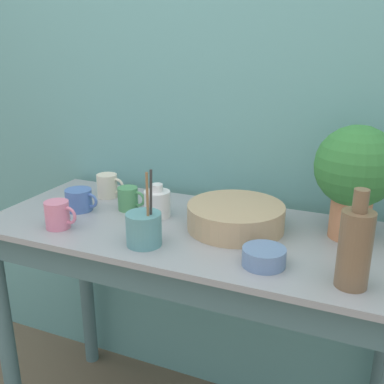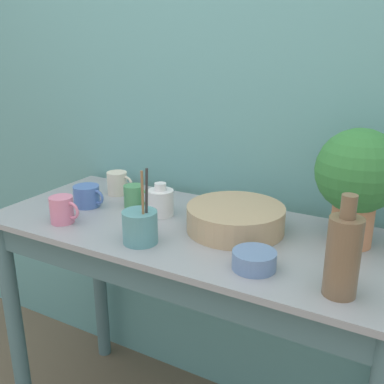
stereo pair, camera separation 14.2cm
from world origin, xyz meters
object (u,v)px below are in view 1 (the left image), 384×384
object	(u,v)px
utensil_cup	(144,229)
bowl_wash_large	(236,217)
potted_plant	(355,172)
bottle_short	(157,203)
bottle_tall	(355,247)
mug_cream	(108,186)
mug_blue	(79,200)
mug_pink	(58,215)
mug_green	(129,199)
bowl_small_blue	(264,257)

from	to	relation	value
utensil_cup	bowl_wash_large	bearing A→B (deg)	46.75
potted_plant	bowl_wash_large	world-z (taller)	potted_plant
bowl_wash_large	bottle_short	size ratio (longest dim) A/B	2.70
potted_plant	utensil_cup	bearing A→B (deg)	-151.65
bottle_tall	utensil_cup	xyz separation A→B (m)	(-0.58, 0.01, -0.05)
mug_cream	mug_blue	size ratio (longest dim) A/B	0.91
bottle_tall	mug_cream	xyz separation A→B (m)	(-0.92, 0.33, -0.06)
bottle_tall	mug_pink	xyz separation A→B (m)	(-0.90, 0.01, -0.06)
mug_blue	utensil_cup	bearing A→B (deg)	-24.60
mug_pink	mug_green	size ratio (longest dim) A/B	1.08
mug_blue	utensil_cup	size ratio (longest dim) A/B	0.54
bowl_wash_large	mug_pink	size ratio (longest dim) A/B	2.75
potted_plant	bowl_wash_large	distance (m)	0.38
potted_plant	bowl_wash_large	size ratio (longest dim) A/B	1.11
mug_blue	mug_green	bearing A→B (deg)	24.42
potted_plant	mug_cream	distance (m)	0.90
bottle_short	mug_blue	world-z (taller)	bottle_short
potted_plant	mug_pink	bearing A→B (deg)	-161.22
bowl_wash_large	utensil_cup	xyz separation A→B (m)	(-0.21, -0.22, 0.01)
mug_pink	utensil_cup	distance (m)	0.32
bowl_wash_large	bottle_short	world-z (taller)	bottle_short
mug_blue	mug_green	xyz separation A→B (m)	(0.16, 0.07, 0.00)
mug_pink	mug_green	distance (m)	0.26
mug_green	utensil_cup	xyz separation A→B (m)	(0.19, -0.23, 0.01)
bottle_tall	mug_pink	distance (m)	0.90
mug_blue	mug_cream	bearing A→B (deg)	85.39
potted_plant	bottle_tall	world-z (taller)	potted_plant
bowl_wash_large	mug_green	size ratio (longest dim) A/B	2.96
mug_pink	mug_cream	bearing A→B (deg)	94.06
mug_cream	bowl_small_blue	bearing A→B (deg)	-24.03
mug_green	potted_plant	bearing A→B (deg)	4.85
potted_plant	bowl_wash_large	xyz separation A→B (m)	(-0.34, -0.07, -0.17)
bottle_short	mug_cream	bearing A→B (deg)	158.69
bottle_short	mug_green	distance (m)	0.12
bottle_short	mug_cream	distance (m)	0.29
potted_plant	utensil_cup	size ratio (longest dim) A/B	1.50
bowl_wash_large	mug_pink	xyz separation A→B (m)	(-0.52, -0.22, 0.00)
mug_blue	utensil_cup	xyz separation A→B (m)	(0.35, -0.16, 0.01)
bottle_short	mug_cream	size ratio (longest dim) A/B	1.01
bottle_tall	mug_blue	size ratio (longest dim) A/B	2.00
potted_plant	mug_blue	xyz separation A→B (m)	(-0.90, -0.14, -0.17)
mug_green	utensil_cup	bearing A→B (deg)	-50.54
bottle_short	utensil_cup	distance (m)	0.23
bowl_wash_large	mug_pink	bearing A→B (deg)	-157.22
bowl_small_blue	utensil_cup	bearing A→B (deg)	-177.84
mug_green	bowl_small_blue	size ratio (longest dim) A/B	0.89
mug_cream	mug_blue	world-z (taller)	mug_cream
mug_cream	mug_green	xyz separation A→B (m)	(0.15, -0.09, -0.00)
bottle_tall	bottle_short	distance (m)	0.69
potted_plant	bottle_short	world-z (taller)	potted_plant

